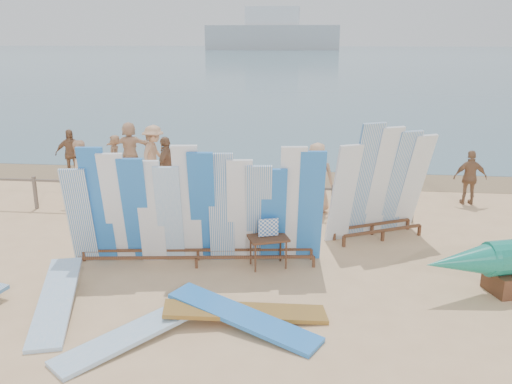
# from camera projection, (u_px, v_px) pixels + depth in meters

# --- Properties ---
(ground) EXTENTS (160.00, 160.00, 0.00)m
(ground) POSITION_uv_depth(u_px,v_px,m) (146.00, 258.00, 11.51)
(ground) COLOR #DAAE7E
(ground) RESTS_ON ground
(ocean) EXTENTS (320.00, 240.00, 0.02)m
(ocean) POSITION_uv_depth(u_px,v_px,m) (303.00, 55.00, 133.74)
(ocean) COLOR #436778
(ocean) RESTS_ON ground
(wet_sand_strip) EXTENTS (40.00, 2.60, 0.01)m
(wet_sand_strip) POSITION_uv_depth(u_px,v_px,m) (210.00, 175.00, 18.39)
(wet_sand_strip) COLOR olive
(wet_sand_strip) RESTS_ON ground
(distant_ship) EXTENTS (45.00, 8.00, 14.00)m
(distant_ship) POSITION_uv_depth(u_px,v_px,m) (272.00, 34.00, 183.20)
(distant_ship) COLOR #999EA3
(distant_ship) RESTS_ON ocean
(fence) EXTENTS (12.08, 0.08, 0.90)m
(fence) POSITION_uv_depth(u_px,v_px,m) (179.00, 191.00, 14.20)
(fence) COLOR #6E6053
(fence) RESTS_ON ground
(main_surfboard_rack) EXTENTS (5.18, 1.25, 2.56)m
(main_surfboard_rack) POSITION_uv_depth(u_px,v_px,m) (196.00, 211.00, 10.88)
(main_surfboard_rack) COLOR brown
(main_surfboard_rack) RESTS_ON ground
(side_surfboard_rack) EXTENTS (2.45, 1.72, 2.78)m
(side_surfboard_rack) POSITION_uv_depth(u_px,v_px,m) (380.00, 186.00, 12.31)
(side_surfboard_rack) COLOR brown
(side_surfboard_rack) RESTS_ON ground
(vendor_table) EXTENTS (0.92, 0.78, 1.03)m
(vendor_table) POSITION_uv_depth(u_px,v_px,m) (268.00, 251.00, 10.98)
(vendor_table) COLOR brown
(vendor_table) RESTS_ON ground
(flat_board_b) EXTENTS (2.14, 2.44, 0.21)m
(flat_board_b) POSITION_uv_depth(u_px,v_px,m) (137.00, 338.00, 8.45)
(flat_board_b) COLOR #90BCE7
(flat_board_b) RESTS_ON ground
(flat_board_d) EXTENTS (2.67, 1.69, 0.32)m
(flat_board_d) POSITION_uv_depth(u_px,v_px,m) (243.00, 326.00, 8.81)
(flat_board_d) COLOR blue
(flat_board_d) RESTS_ON ground
(flat_board_c) EXTENTS (2.75, 1.03, 0.28)m
(flat_board_c) POSITION_uv_depth(u_px,v_px,m) (246.00, 319.00, 9.01)
(flat_board_c) COLOR olive
(flat_board_c) RESTS_ON ground
(flat_board_a) EXTENTS (1.31, 2.74, 0.40)m
(flat_board_a) POSITION_uv_depth(u_px,v_px,m) (58.00, 310.00, 9.32)
(flat_board_a) COLOR #90BCE7
(flat_board_a) RESTS_ON ground
(beach_chair_left) EXTENTS (0.75, 0.76, 0.90)m
(beach_chair_left) POSITION_uv_depth(u_px,v_px,m) (230.00, 194.00, 15.25)
(beach_chair_left) COLOR #B42113
(beach_chair_left) RESTS_ON ground
(beach_chair_right) EXTENTS (0.51, 0.53, 0.80)m
(beach_chair_right) POSITION_uv_depth(u_px,v_px,m) (198.00, 196.00, 15.11)
(beach_chair_right) COLOR #B42113
(beach_chair_right) RESTS_ON ground
(stroller) EXTENTS (0.78, 0.91, 1.05)m
(stroller) POSITION_uv_depth(u_px,v_px,m) (232.00, 193.00, 14.75)
(stroller) COLOR #B42113
(stroller) RESTS_ON ground
(beachgoer_4) EXTENTS (0.59, 1.10, 1.79)m
(beachgoer_4) POSITION_uv_depth(u_px,v_px,m) (167.00, 167.00, 15.64)
(beachgoer_4) COLOR #8C6042
(beachgoer_4) RESTS_ON ground
(beachgoer_6) EXTENTS (0.92, 0.44, 1.87)m
(beachgoer_6) POSITION_uv_depth(u_px,v_px,m) (317.00, 178.00, 14.31)
(beachgoer_6) COLOR tan
(beachgoer_6) RESTS_ON ground
(beachgoer_extra_1) EXTENTS (1.04, 0.70, 1.63)m
(beachgoer_extra_1) POSITION_uv_depth(u_px,v_px,m) (70.00, 154.00, 17.77)
(beachgoer_extra_1) COLOR #8C6042
(beachgoer_extra_1) RESTS_ON ground
(beachgoer_3) EXTENTS (0.65, 1.28, 1.89)m
(beachgoer_3) POSITION_uv_depth(u_px,v_px,m) (154.00, 155.00, 16.93)
(beachgoer_3) COLOR tan
(beachgoer_3) RESTS_ON ground
(beachgoer_1) EXTENTS (0.48, 0.67, 1.66)m
(beachgoer_1) POSITION_uv_depth(u_px,v_px,m) (115.00, 162.00, 16.55)
(beachgoer_1) COLOR #8C6042
(beachgoer_1) RESTS_ON ground
(beachgoer_11) EXTENTS (1.68, 0.93, 1.73)m
(beachgoer_11) POSITION_uv_depth(u_px,v_px,m) (130.00, 147.00, 18.67)
(beachgoer_11) COLOR beige
(beachgoer_11) RESTS_ON ground
(beachgoer_2) EXTENTS (0.90, 0.93, 1.80)m
(beachgoer_2) POSITION_uv_depth(u_px,v_px,m) (79.00, 172.00, 15.01)
(beachgoer_2) COLOR beige
(beachgoer_2) RESTS_ON ground
(beachgoer_10) EXTENTS (0.90, 0.40, 1.53)m
(beachgoer_10) POSITION_uv_depth(u_px,v_px,m) (470.00, 178.00, 14.99)
(beachgoer_10) COLOR #8C6042
(beachgoer_10) RESTS_ON ground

